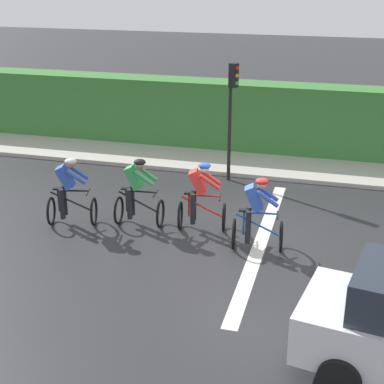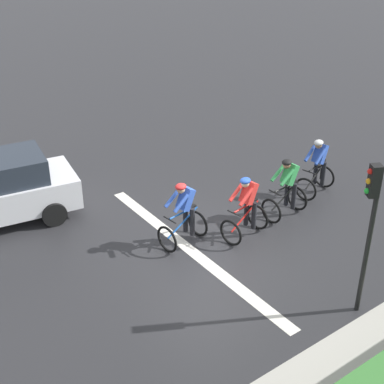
{
  "view_description": "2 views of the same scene",
  "coord_description": "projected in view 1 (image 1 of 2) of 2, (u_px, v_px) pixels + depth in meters",
  "views": [
    {
      "loc": [
        -11.74,
        -2.12,
        5.84
      ],
      "look_at": [
        0.2,
        1.12,
        0.95
      ],
      "focal_mm": 54.49,
      "sensor_mm": 36.0,
      "label": 1
    },
    {
      "loc": [
        9.13,
        -7.18,
        7.86
      ],
      "look_at": [
        -0.81,
        0.08,
        1.05
      ],
      "focal_mm": 53.38,
      "sensor_mm": 36.0,
      "label": 2
    }
  ],
  "objects": [
    {
      "name": "traffic_light_near_crossing",
      "position": [
        232.0,
        104.0,
        15.94
      ],
      "size": [
        0.27,
        0.29,
        3.34
      ],
      "color": "black",
      "rests_on": "ground"
    },
    {
      "name": "road_marking_stop_line",
      "position": [
        261.0,
        242.0,
        13.06
      ],
      "size": [
        7.0,
        0.3,
        0.01
      ],
      "primitive_type": "cube",
      "color": "silver",
      "rests_on": "ground"
    },
    {
      "name": "cyclist_second",
      "position": [
        137.0,
        194.0,
        13.61
      ],
      "size": [
        0.76,
        1.13,
        1.66
      ],
      "color": "black",
      "rests_on": "ground"
    },
    {
      "name": "stone_wall_low",
      "position": [
        215.0,
        143.0,
        19.24
      ],
      "size": [
        0.44,
        24.65,
        0.58
      ],
      "primitive_type": "cube",
      "color": "tan",
      "rests_on": "ground"
    },
    {
      "name": "cyclist_fourth",
      "position": [
        256.0,
        216.0,
        12.44
      ],
      "size": [
        0.82,
        1.16,
        1.66
      ],
      "color": "black",
      "rests_on": "ground"
    },
    {
      "name": "hedge_wall",
      "position": [
        217.0,
        115.0,
        19.2
      ],
      "size": [
        1.1,
        24.65,
        2.27
      ],
      "primitive_type": "cube",
      "color": "#387533",
      "rests_on": "ground"
    },
    {
      "name": "cyclist_mid",
      "position": [
        200.0,
        198.0,
        13.36
      ],
      "size": [
        0.85,
        1.18,
        1.66
      ],
      "color": "black",
      "rests_on": "ground"
    },
    {
      "name": "cyclist_lead",
      "position": [
        69.0,
        193.0,
        13.65
      ],
      "size": [
        0.91,
        1.21,
        1.66
      ],
      "color": "black",
      "rests_on": "ground"
    },
    {
      "name": "sidewalk_kerb",
      "position": [
        208.0,
        157.0,
        18.52
      ],
      "size": [
        2.8,
        24.65,
        0.12
      ],
      "primitive_type": "cube",
      "color": "#ADA89E",
      "rests_on": "ground"
    },
    {
      "name": "ground_plane",
      "position": [
        237.0,
        239.0,
        13.2
      ],
      "size": [
        80.0,
        80.0,
        0.0
      ],
      "primitive_type": "plane",
      "color": "#28282B"
    }
  ]
}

